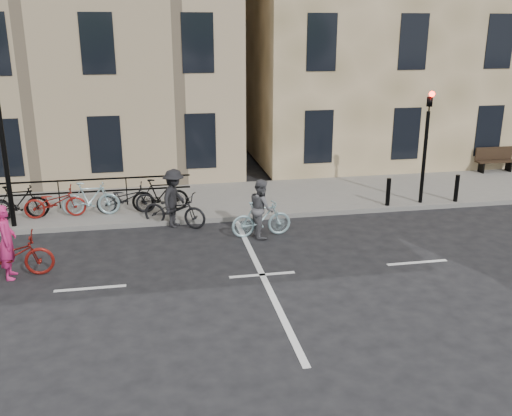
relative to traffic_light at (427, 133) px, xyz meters
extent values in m
plane|color=black|center=(-6.20, -4.34, -2.45)|extent=(120.00, 120.00, 0.00)
cube|color=slate|center=(-10.20, 1.66, -2.38)|extent=(46.00, 4.00, 0.15)
cube|color=#9B865D|center=(2.80, 8.66, 3.70)|extent=(14.00, 10.00, 12.00)
cylinder|color=black|center=(0.00, 0.01, -0.80)|extent=(0.12, 0.12, 3.00)
imported|color=black|center=(0.00, 0.01, 1.15)|extent=(0.15, 0.18, 0.90)
sphere|color=#FF0C05|center=(0.00, -0.11, 1.25)|extent=(0.18, 0.18, 0.18)
cylinder|color=black|center=(-12.70, 0.06, 0.20)|extent=(0.14, 0.14, 5.00)
cylinder|color=black|center=(-1.20, -0.09, -1.85)|extent=(0.14, 0.14, 0.90)
cylinder|color=black|center=(1.20, -0.09, -1.85)|extent=(0.14, 0.14, 0.90)
cube|color=black|center=(4.20, 3.31, -2.10)|extent=(0.06, 0.38, 0.40)
cube|color=black|center=(5.40, 3.31, -2.10)|extent=(0.06, 0.38, 0.40)
cube|color=black|center=(4.80, 3.31, -1.87)|extent=(1.60, 0.40, 0.06)
cube|color=black|center=(4.80, 3.49, -1.58)|extent=(1.60, 0.06, 0.50)
cube|color=black|center=(-11.07, 1.56, -1.83)|extent=(7.25, 0.04, 0.95)
imported|color=black|center=(-12.65, 0.66, -1.78)|extent=(1.75, 0.49, 1.05)
imported|color=maroon|center=(-11.60, 0.66, -1.83)|extent=(1.80, 0.63, 0.95)
imported|color=#95BBC4|center=(-10.55, 0.66, -1.78)|extent=(1.75, 0.49, 1.05)
imported|color=black|center=(-9.50, 0.66, -1.83)|extent=(1.80, 0.63, 0.95)
imported|color=black|center=(-8.45, 0.66, -1.78)|extent=(1.75, 0.49, 1.05)
imported|color=maroon|center=(-12.10, -3.35, -1.92)|extent=(2.08, 0.87, 1.07)
imported|color=#D2256E|center=(-12.10, -3.35, -1.55)|extent=(0.49, 0.69, 1.81)
imported|color=#95BBC4|center=(-5.70, -1.72, -1.94)|extent=(1.75, 0.59, 1.04)
imported|color=#56565B|center=(-5.70, -1.72, -1.62)|extent=(0.68, 0.85, 1.67)
imported|color=black|center=(-8.07, -0.44, -1.94)|extent=(2.06, 1.52, 1.03)
imported|color=black|center=(-8.07, -0.44, -1.58)|extent=(1.10, 1.30, 1.75)
camera|label=1|loc=(-8.69, -16.64, 3.26)|focal=40.00mm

